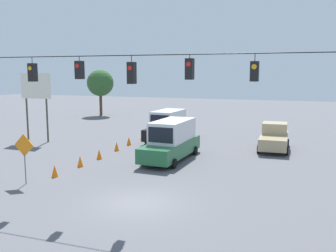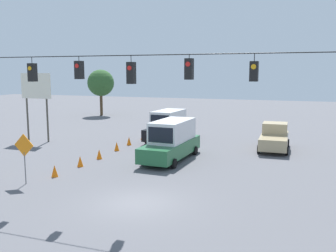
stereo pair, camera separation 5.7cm
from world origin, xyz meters
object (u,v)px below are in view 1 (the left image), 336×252
(traffic_cone_fifth, at_px, (129,141))
(roadside_billboard, at_px, (36,92))
(traffic_cone_third, at_px, (99,154))
(tree_horizon_left, at_px, (100,83))
(traffic_cone_second, at_px, (80,161))
(traffic_cone_fourth, at_px, (117,146))
(work_zone_sign, at_px, (24,149))
(box_truck_green_withflow_mid, at_px, (172,140))
(pickup_truck_tan_oncoming_far, at_px, (274,138))
(traffic_cone_farthest, at_px, (143,136))
(traffic_cone_nearest, at_px, (55,171))
(box_truck_black_withflow_far, at_px, (168,126))
(overhead_signal_span, at_px, (131,99))

(traffic_cone_fifth, distance_m, roadside_billboard, 9.55)
(traffic_cone_third, xyz_separation_m, tree_horizon_left, (13.64, -24.21, 4.29))
(traffic_cone_second, relative_size, traffic_cone_fourth, 1.00)
(work_zone_sign, relative_size, tree_horizon_left, 0.43)
(box_truck_green_withflow_mid, relative_size, tree_horizon_left, 1.04)
(box_truck_green_withflow_mid, relative_size, pickup_truck_tan_oncoming_far, 1.28)
(traffic_cone_fifth, distance_m, traffic_cone_farthest, 2.71)
(box_truck_green_withflow_mid, bearing_deg, traffic_cone_nearest, 52.97)
(traffic_cone_second, bearing_deg, box_truck_green_withflow_mid, -140.55)
(traffic_cone_farthest, bearing_deg, traffic_cone_fourth, 89.94)
(traffic_cone_second, bearing_deg, traffic_cone_farthest, -89.66)
(traffic_cone_third, relative_size, roadside_billboard, 0.12)
(traffic_cone_second, distance_m, work_zone_sign, 4.70)
(box_truck_green_withflow_mid, relative_size, traffic_cone_farthest, 9.51)
(traffic_cone_nearest, xyz_separation_m, tree_horizon_left, (13.49, -29.17, 4.29))
(work_zone_sign, bearing_deg, traffic_cone_fifth, -92.67)
(traffic_cone_nearest, xyz_separation_m, traffic_cone_fifth, (0.08, -10.37, 0.00))
(traffic_cone_third, bearing_deg, traffic_cone_nearest, 88.22)
(box_truck_black_withflow_far, bearing_deg, overhead_signal_span, 104.25)
(overhead_signal_span, height_order, traffic_cone_second, overhead_signal_span)
(work_zone_sign, distance_m, tree_horizon_left, 33.58)
(tree_horizon_left, bearing_deg, traffic_cone_second, 117.07)
(box_truck_black_withflow_far, relative_size, work_zone_sign, 2.21)
(box_truck_green_withflow_mid, distance_m, traffic_cone_second, 6.52)
(overhead_signal_span, relative_size, traffic_cone_fifth, 33.49)
(box_truck_black_withflow_far, height_order, traffic_cone_fifth, box_truck_black_withflow_far)
(box_truck_green_withflow_mid, xyz_separation_m, box_truck_black_withflow_far, (2.81, -7.02, -0.03))
(traffic_cone_second, xyz_separation_m, tree_horizon_left, (13.57, -26.56, 4.29))
(traffic_cone_third, height_order, traffic_cone_farthest, same)
(box_truck_green_withflow_mid, height_order, work_zone_sign, work_zone_sign)
(traffic_cone_fourth, height_order, traffic_cone_fifth, same)
(pickup_truck_tan_oncoming_far, xyz_separation_m, traffic_cone_second, (11.66, 10.08, -0.62))
(traffic_cone_second, distance_m, traffic_cone_fifth, 7.76)
(traffic_cone_fourth, bearing_deg, box_truck_green_withflow_mid, 166.33)
(overhead_signal_span, height_order, box_truck_green_withflow_mid, overhead_signal_span)
(traffic_cone_third, bearing_deg, roadside_billboard, -26.45)
(pickup_truck_tan_oncoming_far, bearing_deg, box_truck_green_withflow_mid, 41.85)
(pickup_truck_tan_oncoming_far, relative_size, roadside_billboard, 0.87)
(work_zone_sign, bearing_deg, roadside_billboard, -54.10)
(overhead_signal_span, relative_size, work_zone_sign, 8.50)
(pickup_truck_tan_oncoming_far, height_order, roadside_billboard, roadside_billboard)
(overhead_signal_span, height_order, box_truck_black_withflow_far, overhead_signal_span)
(pickup_truck_tan_oncoming_far, xyz_separation_m, traffic_cone_farthest, (11.73, -0.38, -0.62))
(traffic_cone_nearest, height_order, traffic_cone_second, same)
(overhead_signal_span, xyz_separation_m, traffic_cone_fifth, (6.56, -13.32, -4.64))
(tree_horizon_left, bearing_deg, traffic_cone_farthest, 130.00)
(overhead_signal_span, relative_size, box_truck_green_withflow_mid, 3.52)
(box_truck_green_withflow_mid, height_order, pickup_truck_tan_oncoming_far, box_truck_green_withflow_mid)
(pickup_truck_tan_oncoming_far, bearing_deg, overhead_signal_span, 71.43)
(traffic_cone_fourth, relative_size, roadside_billboard, 0.12)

